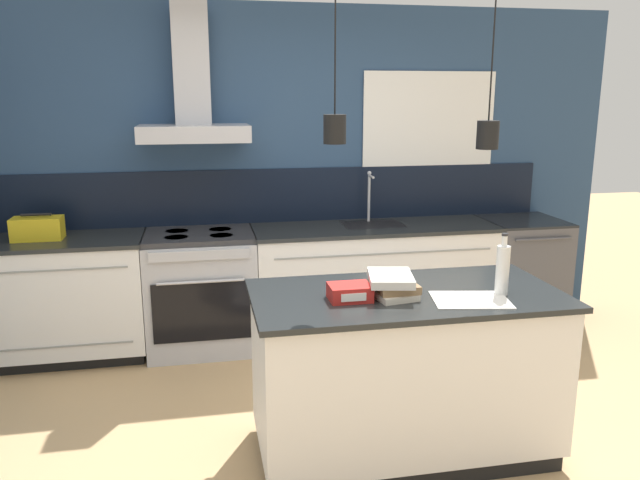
{
  "coord_description": "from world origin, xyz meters",
  "views": [
    {
      "loc": [
        -0.63,
        -2.94,
        1.92
      ],
      "look_at": [
        0.08,
        0.7,
        1.05
      ],
      "focal_mm": 35.0,
      "sensor_mm": 36.0,
      "label": 1
    }
  ],
  "objects_px": {
    "bottle_on_island": "(503,269)",
    "yellow_toolbox": "(38,228)",
    "oven_range": "(201,291)",
    "dishwasher": "(519,272)",
    "book_stack": "(392,284)",
    "red_supply_box": "(350,292)"
  },
  "relations": [
    {
      "from": "bottle_on_island",
      "to": "yellow_toolbox",
      "type": "xyz_separation_m",
      "value": [
        -2.65,
        1.79,
        -0.06
      ]
    },
    {
      "from": "dishwasher",
      "to": "red_supply_box",
      "type": "height_order",
      "value": "red_supply_box"
    },
    {
      "from": "dishwasher",
      "to": "yellow_toolbox",
      "type": "relative_size",
      "value": 2.68
    },
    {
      "from": "oven_range",
      "to": "red_supply_box",
      "type": "xyz_separation_m",
      "value": [
        0.74,
        -1.72,
        0.49
      ]
    },
    {
      "from": "oven_range",
      "to": "red_supply_box",
      "type": "distance_m",
      "value": 1.94
    },
    {
      "from": "dishwasher",
      "to": "yellow_toolbox",
      "type": "distance_m",
      "value": 3.79
    },
    {
      "from": "oven_range",
      "to": "bottle_on_island",
      "type": "relative_size",
      "value": 2.81
    },
    {
      "from": "bottle_on_island",
      "to": "oven_range",
      "type": "bearing_deg",
      "value": 130.46
    },
    {
      "from": "yellow_toolbox",
      "to": "bottle_on_island",
      "type": "bearing_deg",
      "value": -34.11
    },
    {
      "from": "oven_range",
      "to": "book_stack",
      "type": "relative_size",
      "value": 2.82
    },
    {
      "from": "bottle_on_island",
      "to": "dishwasher",
      "type": "bearing_deg",
      "value": 58.29
    },
    {
      "from": "red_supply_box",
      "to": "yellow_toolbox",
      "type": "height_order",
      "value": "yellow_toolbox"
    },
    {
      "from": "dishwasher",
      "to": "book_stack",
      "type": "relative_size",
      "value": 2.82
    },
    {
      "from": "dishwasher",
      "to": "red_supply_box",
      "type": "bearing_deg",
      "value": -137.71
    },
    {
      "from": "oven_range",
      "to": "bottle_on_island",
      "type": "distance_m",
      "value": 2.42
    },
    {
      "from": "yellow_toolbox",
      "to": "book_stack",
      "type": "bearing_deg",
      "value": -39.15
    },
    {
      "from": "oven_range",
      "to": "bottle_on_island",
      "type": "height_order",
      "value": "bottle_on_island"
    },
    {
      "from": "oven_range",
      "to": "dishwasher",
      "type": "relative_size",
      "value": 1.0
    },
    {
      "from": "dishwasher",
      "to": "bottle_on_island",
      "type": "xyz_separation_m",
      "value": [
        -1.11,
        -1.79,
        0.59
      ]
    },
    {
      "from": "book_stack",
      "to": "oven_range",
      "type": "bearing_deg",
      "value": 119.64
    },
    {
      "from": "dishwasher",
      "to": "oven_range",
      "type": "bearing_deg",
      "value": -179.91
    },
    {
      "from": "oven_range",
      "to": "dishwasher",
      "type": "bearing_deg",
      "value": 0.09
    }
  ]
}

